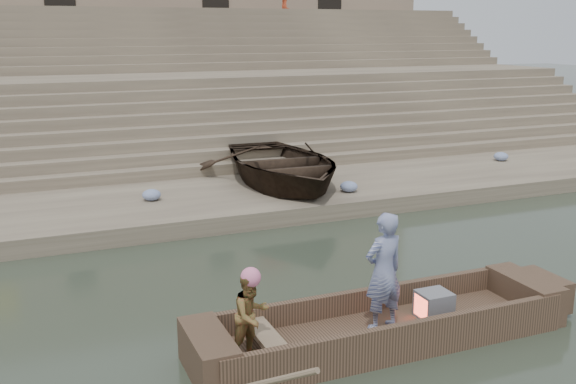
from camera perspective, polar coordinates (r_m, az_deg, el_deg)
ground at (r=9.30m, az=7.42°, el=-13.98°), size 120.00×120.00×0.00m
lower_landing at (r=16.18m, az=-6.76°, el=-0.93°), size 32.00×4.00×0.40m
mid_landing at (r=23.14m, az=-12.01°, el=6.40°), size 32.00×3.00×2.80m
upper_landing at (r=29.91m, az=-14.70°, el=10.22°), size 32.00×3.00×5.20m
ghat_steps at (r=24.75m, az=-12.80°, el=7.77°), size 32.00×11.00×5.20m
building_wall at (r=33.85m, az=-16.03°, el=15.62°), size 32.00×5.07×11.20m
main_rowboat at (r=9.65m, az=8.19°, el=-12.17°), size 5.00×1.30×0.22m
rowboat_trim at (r=9.66m, az=9.32°, el=-10.90°), size 6.04×2.63×1.82m
standing_man at (r=9.25m, az=8.32°, el=-6.86°), size 0.67×0.49×1.70m
rowing_man at (r=8.51m, az=-3.21°, el=-10.66°), size 0.68×0.61×1.15m
television at (r=9.95m, az=12.52°, el=-9.57°), size 0.46×0.42×0.40m
beached_rowboat at (r=16.97m, az=-0.53°, el=2.46°), size 3.97×5.42×1.09m
cloth_bundles at (r=17.38m, az=5.33°, el=1.28°), size 11.31×2.16×0.26m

